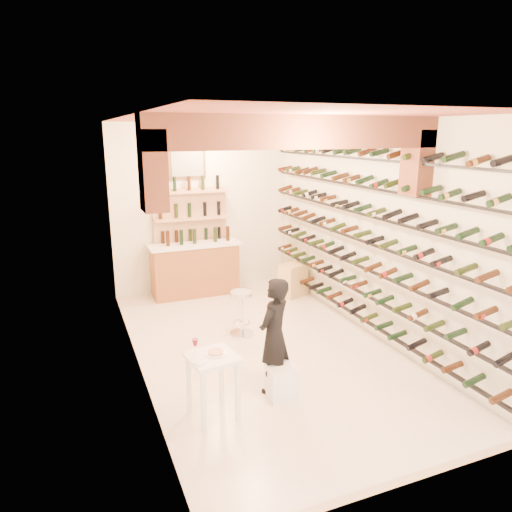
{
  "coord_description": "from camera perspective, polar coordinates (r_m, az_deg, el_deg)",
  "views": [
    {
      "loc": [
        -2.46,
        -5.77,
        3.02
      ],
      "look_at": [
        0.0,
        0.3,
        1.3
      ],
      "focal_mm": 33.14,
      "sensor_mm": 36.0,
      "label": 1
    }
  ],
  "objects": [
    {
      "name": "back_shelving",
      "position": [
        9.11,
        -7.89,
        2.85
      ],
      "size": [
        1.4,
        0.31,
        2.73
      ],
      "color": "tan",
      "rests_on": "ground"
    },
    {
      "name": "white_stool",
      "position": [
        5.72,
        3.07,
        -14.85
      ],
      "size": [
        0.34,
        0.34,
        0.4
      ],
      "primitive_type": "cube",
      "rotation": [
        0.0,
        0.0,
        -0.06
      ],
      "color": "white",
      "rests_on": "ground"
    },
    {
      "name": "tasting_table",
      "position": [
        5.21,
        -5.32,
        -13.14
      ],
      "size": [
        0.56,
        0.56,
        0.87
      ],
      "rotation": [
        0.0,
        0.0,
        0.14
      ],
      "color": "white",
      "rests_on": "ground"
    },
    {
      "name": "chrome_barstool",
      "position": [
        7.23,
        -1.76,
        -6.51
      ],
      "size": [
        0.36,
        0.36,
        0.69
      ],
      "rotation": [
        0.0,
        0.0,
        0.17
      ],
      "color": "silver",
      "rests_on": "ground"
    },
    {
      "name": "room_shell",
      "position": [
        6.08,
        2.0,
        7.44
      ],
      "size": [
        3.52,
        6.02,
        3.21
      ],
      "color": "silver",
      "rests_on": "ground"
    },
    {
      "name": "person",
      "position": [
        5.63,
        2.19,
        -9.57
      ],
      "size": [
        0.61,
        0.58,
        1.41
      ],
      "primitive_type": "imported",
      "rotation": [
        0.0,
        0.0,
        3.79
      ],
      "color": "black",
      "rests_on": "ground"
    },
    {
      "name": "ground",
      "position": [
        6.96,
        0.94,
        -11.0
      ],
      "size": [
        6.0,
        6.0,
        0.0
      ],
      "primitive_type": "plane",
      "color": "silver",
      "rests_on": "ground"
    },
    {
      "name": "wine_rack",
      "position": [
        7.17,
        12.35,
        2.52
      ],
      "size": [
        0.32,
        5.7,
        2.56
      ],
      "color": "black",
      "rests_on": "ground"
    },
    {
      "name": "crate_upper",
      "position": [
        8.95,
        4.48,
        -1.9
      ],
      "size": [
        0.59,
        0.5,
        0.29
      ],
      "primitive_type": "cube",
      "rotation": [
        0.0,
        0.0,
        0.38
      ],
      "color": "tan",
      "rests_on": "crate_lower"
    },
    {
      "name": "back_counter",
      "position": [
        9.04,
        -7.37,
        -1.38
      ],
      "size": [
        1.7,
        0.62,
        1.29
      ],
      "color": "#995B2F",
      "rests_on": "ground"
    },
    {
      "name": "crate_lower",
      "position": [
        9.04,
        4.44,
        -3.76
      ],
      "size": [
        0.64,
        0.55,
        0.32
      ],
      "primitive_type": "cube",
      "rotation": [
        0.0,
        0.0,
        0.39
      ],
      "color": "tan",
      "rests_on": "ground"
    }
  ]
}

